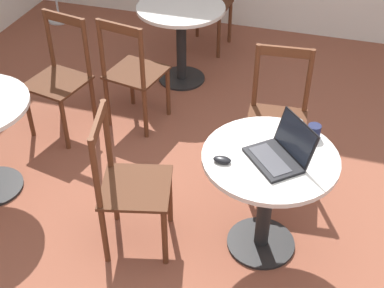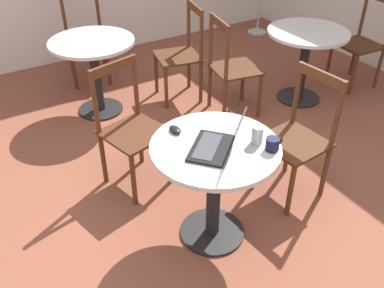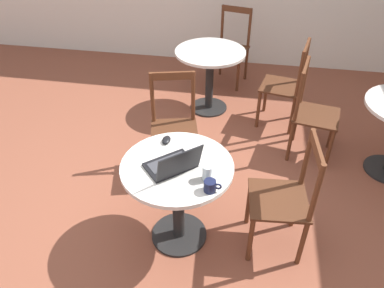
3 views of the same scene
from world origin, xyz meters
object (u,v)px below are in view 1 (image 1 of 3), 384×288
chair_near_back (128,186)px  chair_near_right (277,118)px  mouse (222,160)px  chair_mid_right (210,2)px  cafe_table_mid (181,26)px  chair_far_right (61,78)px  laptop (280,153)px  chair_mid_left (133,74)px  mug (314,131)px  cafe_table_near (268,180)px  drinking_glass (296,129)px

chair_near_back → chair_near_right: 1.19m
chair_near_right → mouse: chair_near_right is taller
chair_near_right → chair_mid_right: (1.79, 0.98, 0.00)m
cafe_table_mid → chair_far_right: chair_far_right is taller
laptop → mouse: 0.32m
chair_mid_left → mug: (-0.77, -1.45, 0.30)m
chair_near_back → cafe_table_mid: bearing=8.9°
chair_mid_right → chair_mid_left: bearing=172.4°
cafe_table_near → chair_mid_right: (2.54, 1.05, -0.08)m
chair_near_right → drinking_glass: size_ratio=8.60×
mouse → chair_near_back: bearing=97.2°
chair_mid_left → mug: chair_mid_left is taller
cafe_table_near → cafe_table_mid: bearing=31.6°
chair_mid_right → drinking_glass: (-2.32, -1.15, 0.31)m
cafe_table_near → chair_mid_left: bearing=50.7°
chair_near_right → chair_far_right: same height
mouse → drinking_glass: drinking_glass is taller
chair_mid_left → mug: 1.67m
chair_mid_left → chair_near_right: bearing=-102.9°
chair_near_right → laptop: size_ratio=2.25×
chair_near_right → chair_mid_right: same height
mouse → cafe_table_mid: bearing=24.0°
mouse → drinking_glass: (0.35, -0.35, 0.04)m
cafe_table_mid → chair_mid_right: 0.75m
chair_near_back → drinking_glass: 1.03m
cafe_table_mid → laptop: (-1.81, -1.15, 0.23)m
cafe_table_mid → chair_far_right: (-1.00, 0.66, -0.08)m
chair_near_back → cafe_table_near: bearing=-75.9°
cafe_table_near → chair_near_back: bearing=104.1°
chair_far_right → cafe_table_near: bearing=-114.3°
chair_mid_right → chair_near_right: bearing=-151.3°
cafe_table_mid → chair_mid_left: bearing=169.2°
chair_mid_left → drinking_glass: 1.60m
mouse → mug: 0.59m
chair_near_back → chair_far_right: same height
laptop → mug: laptop is taller
chair_near_back → chair_mid_right: bearing=5.4°
chair_near_right → chair_far_right: 1.69m
drinking_glass → cafe_table_mid: bearing=37.4°
mouse → drinking_glass: bearing=-44.8°
chair_mid_right → laptop: laptop is taller
cafe_table_mid → chair_mid_left: 0.79m
cafe_table_mid → chair_mid_right: chair_mid_right is taller
mug → chair_near_right: bearing=28.5°
cafe_table_mid → laptop: size_ratio=1.85×
chair_mid_left → chair_far_right: 0.56m
mouse → chair_far_right: bearing=58.6°
cafe_table_mid → mouse: 2.11m
chair_far_right → mouse: size_ratio=9.37×
mug → laptop: bearing=150.3°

